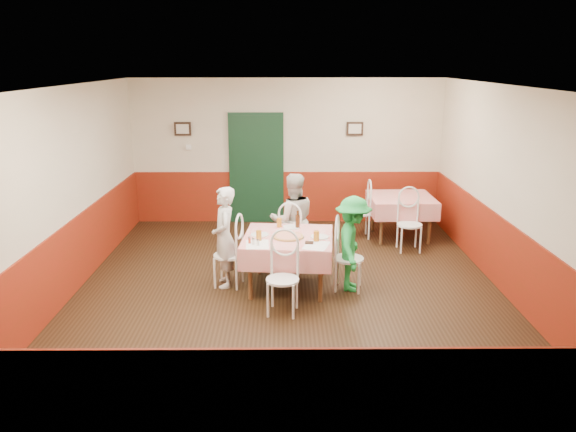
{
  "coord_description": "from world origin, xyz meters",
  "views": [
    {
      "loc": [
        -0.07,
        -7.34,
        3.13
      ],
      "look_at": [
        -0.01,
        0.1,
        1.05
      ],
      "focal_mm": 35.0,
      "sensor_mm": 36.0,
      "label": 1
    }
  ],
  "objects_px": {
    "chair_second_b": "(410,225)",
    "diner_far": "(293,220)",
    "chair_near": "(283,280)",
    "glass_b": "(316,236)",
    "chair_right": "(349,259)",
    "glass_a": "(259,236)",
    "diner_left": "(224,237)",
    "chair_far": "(292,238)",
    "chair_second_a": "(359,213)",
    "main_table": "(288,262)",
    "glass_c": "(279,223)",
    "pizza": "(288,237)",
    "wallet": "(309,243)",
    "chair_left": "(228,255)",
    "diner_right": "(353,244)",
    "second_table": "(400,217)",
    "beer_bottle": "(298,220)"
  },
  "relations": [
    {
      "from": "chair_second_b",
      "to": "diner_far",
      "type": "relative_size",
      "value": 0.61
    },
    {
      "from": "chair_near",
      "to": "glass_b",
      "type": "distance_m",
      "value": 0.86
    },
    {
      "from": "chair_right",
      "to": "diner_far",
      "type": "xyz_separation_m",
      "value": [
        -0.77,
        0.97,
        0.28
      ]
    },
    {
      "from": "glass_a",
      "to": "diner_left",
      "type": "relative_size",
      "value": 0.1
    },
    {
      "from": "chair_far",
      "to": "diner_far",
      "type": "relative_size",
      "value": 0.61
    },
    {
      "from": "chair_second_a",
      "to": "main_table",
      "type": "bearing_deg",
      "value": -30.16
    },
    {
      "from": "chair_second_a",
      "to": "glass_c",
      "type": "xyz_separation_m",
      "value": [
        -1.43,
        -1.88,
        0.38
      ]
    },
    {
      "from": "chair_right",
      "to": "pizza",
      "type": "distance_m",
      "value": 0.9
    },
    {
      "from": "chair_right",
      "to": "wallet",
      "type": "distance_m",
      "value": 0.7
    },
    {
      "from": "glass_b",
      "to": "chair_right",
      "type": "bearing_deg",
      "value": 18.04
    },
    {
      "from": "wallet",
      "to": "diner_left",
      "type": "height_order",
      "value": "diner_left"
    },
    {
      "from": "glass_c",
      "to": "diner_left",
      "type": "height_order",
      "value": "diner_left"
    },
    {
      "from": "glass_a",
      "to": "glass_b",
      "type": "distance_m",
      "value": 0.78
    },
    {
      "from": "chair_right",
      "to": "chair_far",
      "type": "relative_size",
      "value": 1.0
    },
    {
      "from": "main_table",
      "to": "chair_far",
      "type": "distance_m",
      "value": 0.85
    },
    {
      "from": "chair_far",
      "to": "glass_b",
      "type": "bearing_deg",
      "value": 120.44
    },
    {
      "from": "chair_left",
      "to": "diner_far",
      "type": "height_order",
      "value": "diner_far"
    },
    {
      "from": "diner_right",
      "to": "glass_a",
      "type": "bearing_deg",
      "value": 103.03
    },
    {
      "from": "chair_left",
      "to": "chair_far",
      "type": "height_order",
      "value": "same"
    },
    {
      "from": "chair_right",
      "to": "diner_left",
      "type": "height_order",
      "value": "diner_left"
    },
    {
      "from": "diner_right",
      "to": "wallet",
      "type": "bearing_deg",
      "value": 119.94
    },
    {
      "from": "chair_left",
      "to": "chair_second_a",
      "type": "xyz_separation_m",
      "value": [
        2.15,
        2.25,
        0.0
      ]
    },
    {
      "from": "chair_left",
      "to": "chair_far",
      "type": "xyz_separation_m",
      "value": [
        0.92,
        0.77,
        0.0
      ]
    },
    {
      "from": "diner_right",
      "to": "chair_far",
      "type": "bearing_deg",
      "value": 49.57
    },
    {
      "from": "main_table",
      "to": "second_table",
      "type": "bearing_deg",
      "value": 48.48
    },
    {
      "from": "chair_left",
      "to": "glass_b",
      "type": "relative_size",
      "value": 6.37
    },
    {
      "from": "main_table",
      "to": "second_table",
      "type": "distance_m",
      "value": 3.1
    },
    {
      "from": "chair_second_b",
      "to": "diner_far",
      "type": "height_order",
      "value": "diner_far"
    },
    {
      "from": "second_table",
      "to": "chair_right",
      "type": "xyz_separation_m",
      "value": [
        -1.21,
        -2.4,
        0.08
      ]
    },
    {
      "from": "diner_left",
      "to": "main_table",
      "type": "bearing_deg",
      "value": 75.74
    },
    {
      "from": "main_table",
      "to": "chair_far",
      "type": "bearing_deg",
      "value": 84.89
    },
    {
      "from": "glass_c",
      "to": "chair_second_b",
      "type": "bearing_deg",
      "value": 27.43
    },
    {
      "from": "pizza",
      "to": "diner_right",
      "type": "bearing_deg",
      "value": -0.98
    },
    {
      "from": "glass_a",
      "to": "glass_b",
      "type": "height_order",
      "value": "glass_b"
    },
    {
      "from": "beer_bottle",
      "to": "glass_c",
      "type": "bearing_deg",
      "value": 167.15
    },
    {
      "from": "beer_bottle",
      "to": "wallet",
      "type": "relative_size",
      "value": 2.15
    },
    {
      "from": "second_table",
      "to": "chair_near",
      "type": "relative_size",
      "value": 1.24
    },
    {
      "from": "glass_b",
      "to": "glass_c",
      "type": "height_order",
      "value": "glass_b"
    },
    {
      "from": "second_table",
      "to": "chair_left",
      "type": "distance_m",
      "value": 3.67
    },
    {
      "from": "chair_right",
      "to": "chair_near",
      "type": "xyz_separation_m",
      "value": [
        -0.92,
        -0.77,
        0.0
      ]
    },
    {
      "from": "chair_second_a",
      "to": "glass_c",
      "type": "bearing_deg",
      "value": -38.07
    },
    {
      "from": "second_table",
      "to": "chair_left",
      "type": "height_order",
      "value": "chair_left"
    },
    {
      "from": "glass_a",
      "to": "diner_far",
      "type": "height_order",
      "value": "diner_far"
    },
    {
      "from": "chair_near",
      "to": "chair_second_a",
      "type": "distance_m",
      "value": 3.46
    },
    {
      "from": "main_table",
      "to": "wallet",
      "type": "height_order",
      "value": "wallet"
    },
    {
      "from": "chair_near",
      "to": "wallet",
      "type": "bearing_deg",
      "value": 64.69
    },
    {
      "from": "chair_far",
      "to": "diner_far",
      "type": "bearing_deg",
      "value": -80.57
    },
    {
      "from": "main_table",
      "to": "pizza",
      "type": "relative_size",
      "value": 2.95
    },
    {
      "from": "diner_right",
      "to": "pizza",
      "type": "bearing_deg",
      "value": 97.06
    },
    {
      "from": "chair_right",
      "to": "second_table",
      "type": "bearing_deg",
      "value": -15.42
    }
  ]
}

